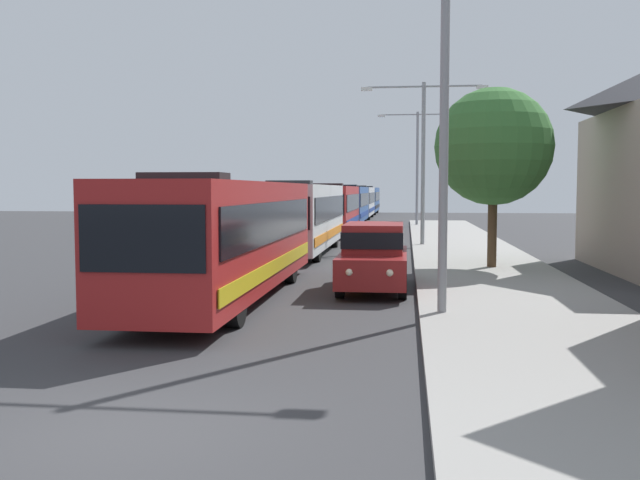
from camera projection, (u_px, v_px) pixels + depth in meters
name	position (u px, v px, depth m)	size (l,w,h in m)	color
ground_plane	(123.00, 432.00, 8.41)	(160.00, 160.00, 0.00)	#353538
bus_lead	(228.00, 234.00, 18.48)	(2.58, 12.15, 3.21)	maroon
bus_second_in_line	(303.00, 216.00, 31.79)	(2.58, 12.18, 3.21)	silver
bus_middle	(333.00, 208.00, 45.13)	(2.58, 10.97, 3.21)	maroon
bus_fourth_in_line	(349.00, 204.00, 57.31)	(2.58, 11.63, 3.21)	#284C8C
bus_rear	(359.00, 201.00, 69.91)	(2.58, 11.33, 3.21)	silver
bus_tail_end	(367.00, 199.00, 82.72)	(2.58, 12.40, 3.21)	#284C8C
white_suv	(374.00, 254.00, 20.10)	(1.86, 4.91, 1.90)	maroon
box_truck_oncoming	(345.00, 198.00, 92.42)	(2.35, 8.06, 3.15)	navy
streetlamp_near	(445.00, 69.00, 15.40)	(6.42, 0.28, 8.68)	gray
streetlamp_mid	(423.00, 145.00, 34.93)	(6.14, 0.28, 7.93)	gray
streetlamp_far	(417.00, 156.00, 54.40)	(6.09, 0.28, 8.60)	gray
roadside_tree	(494.00, 147.00, 24.65)	(4.07, 4.07, 6.23)	#4C3823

